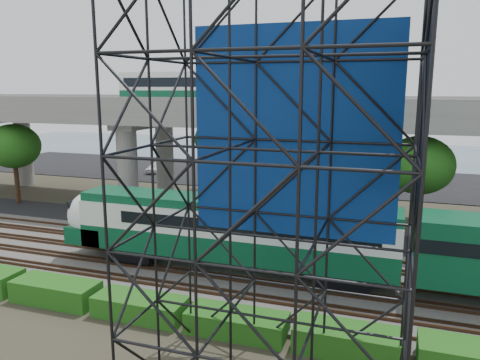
% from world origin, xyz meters
% --- Properties ---
extents(ground, '(140.00, 140.00, 0.00)m').
position_xyz_m(ground, '(0.00, 0.00, 0.00)').
color(ground, '#474233').
rests_on(ground, ground).
extents(ballast_bed, '(90.00, 12.00, 0.20)m').
position_xyz_m(ballast_bed, '(0.00, 2.00, 0.10)').
color(ballast_bed, slate).
rests_on(ballast_bed, ground).
extents(service_road, '(90.00, 5.00, 0.08)m').
position_xyz_m(service_road, '(0.00, 10.50, 0.04)').
color(service_road, black).
rests_on(service_road, ground).
extents(parking_lot, '(90.00, 18.00, 0.08)m').
position_xyz_m(parking_lot, '(0.00, 34.00, 0.04)').
color(parking_lot, black).
rests_on(parking_lot, ground).
extents(harbor_water, '(140.00, 40.00, 0.03)m').
position_xyz_m(harbor_water, '(0.00, 56.00, 0.01)').
color(harbor_water, '#3F5467').
rests_on(harbor_water, ground).
extents(rail_tracks, '(90.00, 9.52, 0.16)m').
position_xyz_m(rail_tracks, '(0.00, 2.00, 0.28)').
color(rail_tracks, '#472D1E').
rests_on(rail_tracks, ballast_bed).
extents(commuter_train, '(29.30, 3.06, 4.30)m').
position_xyz_m(commuter_train, '(5.64, 2.00, 2.88)').
color(commuter_train, black).
rests_on(commuter_train, rail_tracks).
extents(overpass, '(80.00, 12.00, 12.40)m').
position_xyz_m(overpass, '(-0.43, 16.00, 8.21)').
color(overpass, '#9E9B93').
rests_on(overpass, ground).
extents(scaffold_tower, '(9.36, 6.36, 15.00)m').
position_xyz_m(scaffold_tower, '(8.55, -7.98, 7.47)').
color(scaffold_tower, black).
rests_on(scaffold_tower, ground).
extents(hedge_strip, '(34.60, 1.80, 1.20)m').
position_xyz_m(hedge_strip, '(1.01, -4.30, 0.56)').
color(hedge_strip, '#155212').
rests_on(hedge_strip, ground).
extents(trees, '(40.94, 16.94, 7.69)m').
position_xyz_m(trees, '(-4.67, 16.17, 5.57)').
color(trees, '#382314').
rests_on(trees, ground).
extents(suv, '(5.14, 3.06, 1.34)m').
position_xyz_m(suv, '(-5.96, 11.33, 0.75)').
color(suv, black).
rests_on(suv, service_road).
extents(parked_cars, '(35.69, 9.47, 1.32)m').
position_xyz_m(parked_cars, '(0.84, 33.46, 0.69)').
color(parked_cars, white).
rests_on(parked_cars, parking_lot).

